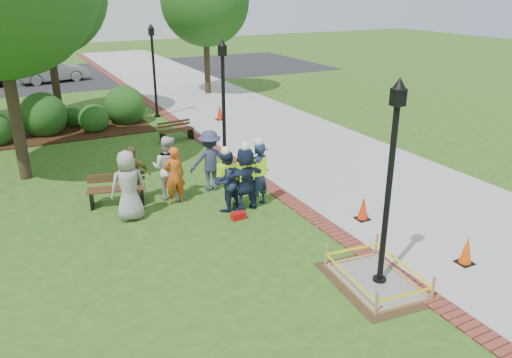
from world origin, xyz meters
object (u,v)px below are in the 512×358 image
wet_concrete_pad (376,273)px  cone_front (466,251)px  lamp_near (391,171)px  hivis_worker_c (226,179)px  bench_near (117,196)px  hivis_worker_b (258,173)px  hivis_worker_a (245,177)px

wet_concrete_pad → cone_front: (2.26, -0.31, 0.09)m
lamp_near → hivis_worker_c: size_ratio=2.32×
wet_concrete_pad → bench_near: 7.56m
bench_near → lamp_near: bearing=-58.6°
bench_near → hivis_worker_b: bearing=-27.4°
lamp_near → hivis_worker_b: bearing=95.4°
bench_near → hivis_worker_a: (3.09, -1.92, 0.68)m
wet_concrete_pad → hivis_worker_c: (-1.27, 4.76, 0.68)m
wet_concrete_pad → hivis_worker_a: (-0.79, 4.57, 0.72)m
bench_near → lamp_near: 7.93m
cone_front → lamp_near: size_ratio=0.16×
bench_near → hivis_worker_b: 4.04m
bench_near → hivis_worker_c: hivis_worker_c is taller
wet_concrete_pad → bench_near: bench_near is taller
hivis_worker_c → cone_front: bearing=-55.1°
lamp_near → bench_near: bearing=121.4°
cone_front → lamp_near: (-2.17, 0.30, 2.15)m
lamp_near → hivis_worker_b: 4.93m
cone_front → hivis_worker_a: size_ratio=0.35×
wet_concrete_pad → cone_front: size_ratio=3.63×
hivis_worker_a → hivis_worker_b: 0.45m
wet_concrete_pad → bench_near: bearing=120.9°
hivis_worker_a → cone_front: bearing=-58.0°
bench_near → cone_front: size_ratio=2.47×
wet_concrete_pad → hivis_worker_a: bearing=99.8°
hivis_worker_a → hivis_worker_c: bearing=158.3°
bench_near → hivis_worker_b: (3.53, -1.83, 0.70)m
wet_concrete_pad → lamp_near: size_ratio=0.58×
cone_front → hivis_worker_c: 6.21m
cone_front → bench_near: bearing=132.1°
bench_near → lamp_near: size_ratio=0.39×
hivis_worker_b → hivis_worker_c: hivis_worker_b is taller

